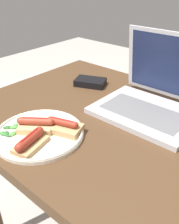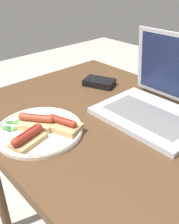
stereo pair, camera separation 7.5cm
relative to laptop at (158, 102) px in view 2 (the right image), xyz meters
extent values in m
cube|color=#4C331E|center=(-0.05, -0.13, -0.06)|extent=(1.05, 0.75, 0.04)
cylinder|color=#4C331E|center=(-0.49, 0.17, -0.43)|extent=(0.04, 0.04, 0.69)
cube|color=#B7B7BC|center=(0.00, -0.04, -0.04)|extent=(0.34, 0.25, 0.02)
cube|color=slate|center=(0.00, -0.06, -0.03)|extent=(0.28, 0.14, 0.00)
cube|color=#B7B7BC|center=(0.00, 0.10, 0.09)|extent=(0.34, 0.03, 0.24)
cube|color=#192347|center=(0.00, 0.10, 0.09)|extent=(0.30, 0.03, 0.21)
cylinder|color=silver|center=(-0.18, -0.36, -0.04)|extent=(0.27, 0.27, 0.01)
torus|color=silver|center=(-0.18, -0.36, -0.03)|extent=(0.26, 0.26, 0.01)
cube|color=tan|center=(-0.20, -0.35, -0.03)|extent=(0.12, 0.11, 0.02)
cylinder|color=#9E3D28|center=(-0.20, -0.35, -0.01)|extent=(0.09, 0.07, 0.02)
sphere|color=#9E3D28|center=(-0.16, -0.33, -0.01)|extent=(0.02, 0.02, 0.02)
sphere|color=#9E3D28|center=(-0.23, -0.38, -0.01)|extent=(0.02, 0.02, 0.02)
cylinder|color=red|center=(-0.20, -0.35, 0.01)|extent=(0.06, 0.05, 0.00)
cube|color=tan|center=(-0.14, -0.42, -0.03)|extent=(0.08, 0.11, 0.01)
cylinder|color=maroon|center=(-0.14, -0.42, -0.01)|extent=(0.05, 0.09, 0.03)
sphere|color=maroon|center=(-0.15, -0.37, -0.01)|extent=(0.03, 0.03, 0.03)
sphere|color=maroon|center=(-0.13, -0.46, -0.01)|extent=(0.03, 0.03, 0.03)
cylinder|color=red|center=(-0.14, -0.42, 0.00)|extent=(0.02, 0.07, 0.01)
cube|color=tan|center=(-0.13, -0.30, -0.03)|extent=(0.13, 0.10, 0.02)
cylinder|color=maroon|center=(-0.13, -0.30, -0.01)|extent=(0.08, 0.05, 0.02)
sphere|color=maroon|center=(-0.17, -0.32, -0.01)|extent=(0.02, 0.02, 0.02)
sphere|color=maroon|center=(-0.09, -0.29, -0.01)|extent=(0.02, 0.02, 0.02)
cylinder|color=red|center=(-0.13, -0.30, 0.00)|extent=(0.07, 0.03, 0.01)
ellipsoid|color=#4C8E3D|center=(-0.26, -0.39, -0.03)|extent=(0.03, 0.02, 0.01)
ellipsoid|color=#4C8E3D|center=(-0.26, -0.39, -0.03)|extent=(0.03, 0.03, 0.01)
ellipsoid|color=#4C8E3D|center=(-0.23, -0.41, -0.03)|extent=(0.02, 0.03, 0.01)
ellipsoid|color=#2D662D|center=(-0.23, -0.43, -0.03)|extent=(0.02, 0.01, 0.00)
ellipsoid|color=#2D662D|center=(-0.24, -0.39, -0.03)|extent=(0.03, 0.03, 0.01)
ellipsoid|color=#387A33|center=(-0.25, -0.43, -0.03)|extent=(0.02, 0.01, 0.01)
ellipsoid|color=#2D662D|center=(-0.27, -0.41, -0.03)|extent=(0.03, 0.03, 0.01)
ellipsoid|color=#2D662D|center=(-0.25, -0.42, -0.03)|extent=(0.03, 0.02, 0.01)
ellipsoid|color=#387A33|center=(-0.25, -0.43, -0.03)|extent=(0.03, 0.02, 0.01)
ellipsoid|color=#4C8E3D|center=(-0.27, -0.41, -0.03)|extent=(0.02, 0.02, 0.01)
cube|color=black|center=(-0.31, 0.03, -0.03)|extent=(0.15, 0.12, 0.03)
camera|label=1|loc=(0.34, -0.72, 0.39)|focal=40.00mm
camera|label=2|loc=(0.39, -0.67, 0.39)|focal=40.00mm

